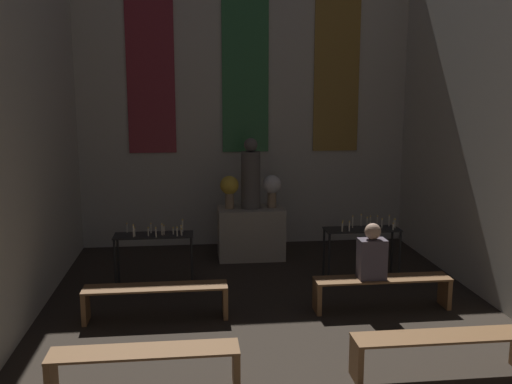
% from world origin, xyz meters
% --- Properties ---
extents(wall_back, '(6.33, 0.16, 5.53)m').
position_xyz_m(wall_back, '(0.00, 10.27, 2.80)').
color(wall_back, beige).
rests_on(wall_back, ground_plane).
extents(altar, '(1.14, 0.70, 0.89)m').
position_xyz_m(altar, '(0.00, 9.27, 0.44)').
color(altar, '#ADA38E').
rests_on(altar, ground_plane).
extents(statue, '(0.33, 0.33, 1.22)m').
position_xyz_m(statue, '(0.00, 9.27, 1.44)').
color(statue, '#5B5651').
rests_on(statue, altar).
extents(flower_vase_left, '(0.32, 0.32, 0.57)m').
position_xyz_m(flower_vase_left, '(-0.37, 9.27, 1.25)').
color(flower_vase_left, '#937A5B').
rests_on(flower_vase_left, altar).
extents(flower_vase_right, '(0.32, 0.32, 0.57)m').
position_xyz_m(flower_vase_right, '(0.37, 9.27, 1.25)').
color(flower_vase_right, '#937A5B').
rests_on(flower_vase_right, altar).
extents(candle_rack_left, '(1.16, 0.41, 1.00)m').
position_xyz_m(candle_rack_left, '(-1.58, 7.93, 0.68)').
color(candle_rack_left, black).
rests_on(candle_rack_left, ground_plane).
extents(candle_rack_right, '(1.16, 0.41, 1.00)m').
position_xyz_m(candle_rack_right, '(1.60, 7.94, 0.68)').
color(candle_rack_right, black).
rests_on(candle_rack_right, ground_plane).
extents(pew_third_left, '(1.83, 0.36, 0.44)m').
position_xyz_m(pew_third_left, '(-1.49, 4.85, 0.32)').
color(pew_third_left, brown).
rests_on(pew_third_left, ground_plane).
extents(pew_third_right, '(1.83, 0.36, 0.44)m').
position_xyz_m(pew_third_right, '(1.49, 4.85, 0.32)').
color(pew_third_right, brown).
rests_on(pew_third_right, ground_plane).
extents(pew_back_left, '(1.83, 0.36, 0.44)m').
position_xyz_m(pew_back_left, '(-1.49, 6.67, 0.32)').
color(pew_back_left, brown).
rests_on(pew_back_left, ground_plane).
extents(pew_back_right, '(1.83, 0.36, 0.44)m').
position_xyz_m(pew_back_right, '(1.49, 6.67, 0.32)').
color(pew_back_right, brown).
rests_on(pew_back_right, ground_plane).
extents(person_seated, '(0.36, 0.24, 0.75)m').
position_xyz_m(person_seated, '(1.34, 6.67, 0.77)').
color(person_seated, '#564C56').
rests_on(person_seated, pew_back_right).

